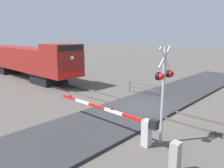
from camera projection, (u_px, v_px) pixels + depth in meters
ground_plane at (141, 108)px, 14.88m from camera, size 160.00×160.00×0.00m
rail_track_left at (134, 110)px, 14.35m from camera, size 0.08×80.00×0.15m
rail_track_right at (147, 105)px, 15.37m from camera, size 0.08×80.00×0.15m
road_surface at (141, 107)px, 14.86m from camera, size 36.00×4.44×0.15m
locomotive at (26, 60)px, 25.10m from camera, size 2.96×17.99×4.06m
crossing_signal at (164, 84)px, 9.49m from camera, size 1.18×0.33×4.41m
crossing_gate at (130, 122)px, 10.29m from camera, size 0.36×6.76×1.34m
utility_cabinet at (175, 158)px, 7.73m from camera, size 0.37×0.32×1.22m
guard_railing at (144, 88)px, 18.01m from camera, size 0.08×3.06×0.95m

